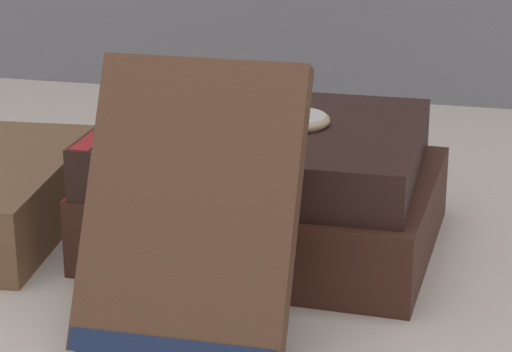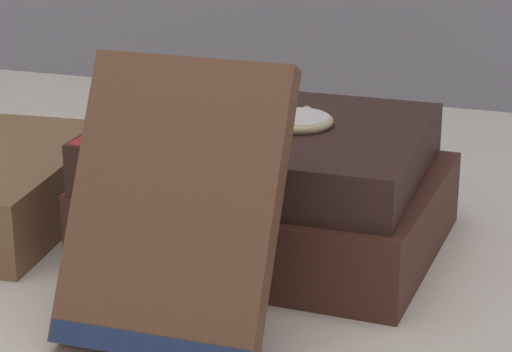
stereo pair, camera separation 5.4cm
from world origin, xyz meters
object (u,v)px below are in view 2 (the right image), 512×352
at_px(book_leaning_front, 173,217).
at_px(pocket_watch, 297,121).
at_px(book_flat_top, 260,147).
at_px(book_flat_bottom, 264,208).

relative_size(book_leaning_front, pocket_watch, 2.97).
relative_size(book_flat_top, pocket_watch, 4.03).
relative_size(book_flat_bottom, pocket_watch, 4.40).
distance_m(book_flat_bottom, pocket_watch, 0.06).
height_order(book_flat_top, book_leaning_front, book_leaning_front).
bearing_deg(pocket_watch, book_flat_top, -174.84).
xyz_separation_m(book_flat_top, pocket_watch, (0.02, 0.00, 0.02)).
height_order(book_leaning_front, pocket_watch, book_leaning_front).
xyz_separation_m(book_flat_bottom, book_leaning_front, (-0.01, -0.14, 0.04)).
xyz_separation_m(book_flat_top, book_leaning_front, (-0.00, -0.14, 0.00)).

